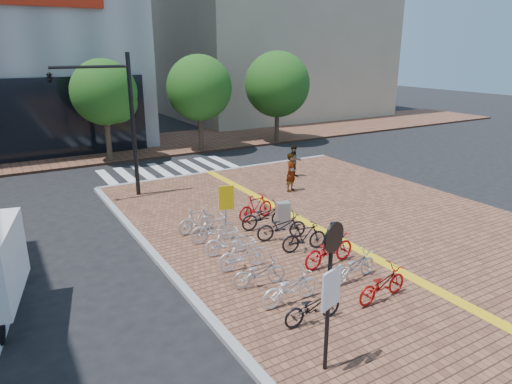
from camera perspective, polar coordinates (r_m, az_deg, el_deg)
ground at (r=14.54m, az=7.20°, el=-9.58°), size 120.00×120.00×0.00m
tactile_strip at (r=13.01m, az=28.76°, el=-14.50°), size 0.40×34.00×0.01m
kerb_north at (r=25.61m, az=-3.86°, el=2.69°), size 14.00×0.25×0.15m
far_sidewalk at (r=32.83m, az=-15.76°, el=5.35°), size 70.00×8.00×0.15m
building_beige at (r=49.63m, az=1.26°, el=20.22°), size 20.00×18.00×18.00m
crosswalk at (r=26.46m, az=-10.66°, el=2.75°), size 7.50×4.00×0.01m
street_trees at (r=30.67m, az=-5.25°, el=12.73°), size 16.20×4.60×6.35m
bike_0 at (r=11.54m, az=7.09°, el=-14.03°), size 1.64×0.62×0.85m
bike_1 at (r=12.25m, az=4.30°, el=-11.77°), size 1.75×0.64×0.92m
bike_2 at (r=13.03m, az=0.40°, el=-10.01°), size 1.66×0.80×0.84m
bike_3 at (r=13.94m, az=-1.65°, el=-7.76°), size 1.66×0.58×0.98m
bike_4 at (r=14.92m, az=-3.68°, el=-6.15°), size 1.58×0.61×0.93m
bike_5 at (r=15.88m, az=-5.34°, el=-4.55°), size 1.70×0.64×1.00m
bike_6 at (r=16.79m, az=-7.42°, el=-3.51°), size 1.59×0.65×0.93m
bike_7 at (r=12.81m, az=15.51°, el=-11.01°), size 1.78×0.75×0.91m
bike_8 at (r=13.66m, az=12.23°, el=-9.00°), size 1.70×0.75×0.87m
bike_9 at (r=14.36m, az=9.11°, el=-7.10°), size 2.01×0.85×1.03m
bike_10 at (r=15.22m, az=6.07°, el=-5.60°), size 1.69×0.69×0.99m
bike_11 at (r=16.06m, az=3.20°, el=-4.32°), size 1.91×0.99×0.96m
bike_12 at (r=17.01m, az=1.05°, el=-3.00°), size 1.91×0.80×0.98m
bike_13 at (r=17.90m, az=-0.03°, el=-1.87°), size 1.74×0.77×1.01m
pedestrian_a at (r=21.43m, az=4.43°, el=2.45°), size 0.78×0.66×1.81m
pedestrian_b at (r=23.93m, az=4.81°, el=3.86°), size 0.96×0.85×1.67m
utility_box at (r=16.90m, az=3.38°, el=-3.00°), size 0.57×0.47×1.07m
yellow_sign at (r=15.75m, az=-3.78°, el=-1.33°), size 0.53×0.18×1.97m
notice_sign at (r=9.22m, az=9.33°, el=-10.82°), size 0.60×0.23×3.32m
traffic_light_pole at (r=20.59m, az=-19.33°, el=10.71°), size 3.39×1.31×6.31m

